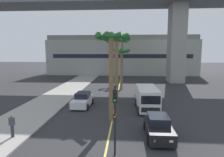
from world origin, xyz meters
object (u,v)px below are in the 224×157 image
at_px(palm_tree_far_median, 122,45).
at_px(palm_tree_farthest_median, 121,56).
at_px(car_queue_third, 143,91).
at_px(traffic_light_median_near, 115,111).
at_px(pedestrian_near_crosswalk, 12,125).
at_px(delivery_van, 147,98).
at_px(palm_tree_mid_median, 111,50).
at_px(palm_tree_near_median, 116,52).
at_px(car_queue_front, 158,127).
at_px(car_queue_second, 83,100).

distance_m(palm_tree_far_median, palm_tree_farthest_median, 9.93).
height_order(car_queue_third, traffic_light_median_near, traffic_light_median_near).
xyz_separation_m(car_queue_third, traffic_light_median_near, (-2.98, -15.66, 1.99)).
bearing_deg(pedestrian_near_crosswalk, delivery_van, 37.93).
bearing_deg(palm_tree_mid_median, palm_tree_far_median, 88.90).
relative_size(palm_tree_near_median, pedestrian_near_crosswalk, 4.92).
bearing_deg(delivery_van, palm_tree_farthest_median, 104.75).
bearing_deg(palm_tree_farthest_median, pedestrian_near_crosswalk, -110.43).
xyz_separation_m(car_queue_third, palm_tree_near_median, (-3.53, -3.35, 5.33)).
xyz_separation_m(car_queue_third, palm_tree_mid_median, (-3.64, -9.65, 5.47)).
bearing_deg(car_queue_third, palm_tree_near_median, -136.51).
distance_m(palm_tree_mid_median, palm_tree_far_median, 24.60).
bearing_deg(car_queue_front, pedestrian_near_crosswalk, -173.90).
distance_m(car_queue_front, car_queue_third, 12.86).
height_order(car_queue_third, pedestrian_near_crosswalk, pedestrian_near_crosswalk).
distance_m(delivery_van, pedestrian_near_crosswalk, 12.80).
relative_size(car_queue_third, pedestrian_near_crosswalk, 2.53).
height_order(traffic_light_median_near, palm_tree_farthest_median, palm_tree_farthest_median).
height_order(car_queue_third, delivery_van, delivery_van).
relative_size(traffic_light_median_near, pedestrian_near_crosswalk, 2.59).
height_order(delivery_van, traffic_light_median_near, traffic_light_median_near).
xyz_separation_m(palm_tree_farthest_median, pedestrian_near_crosswalk, (-7.13, -19.14, -4.39)).
height_order(palm_tree_farthest_median, pedestrian_near_crosswalk, palm_tree_farthest_median).
distance_m(palm_tree_mid_median, pedestrian_near_crosswalk, 9.43).
height_order(palm_tree_near_median, palm_tree_far_median, palm_tree_far_median).
xyz_separation_m(delivery_van, palm_tree_farthest_median, (-2.97, 11.27, 4.10)).
distance_m(palm_tree_mid_median, palm_tree_farthest_median, 14.86).
relative_size(car_queue_third, palm_tree_mid_median, 0.53).
bearing_deg(traffic_light_median_near, palm_tree_near_median, 92.57).
distance_m(traffic_light_median_near, palm_tree_mid_median, 6.98).
bearing_deg(traffic_light_median_near, car_queue_third, 79.24).
xyz_separation_m(delivery_van, palm_tree_far_median, (-3.03, 21.01, 6.02)).
height_order(car_queue_second, traffic_light_median_near, traffic_light_median_near).
distance_m(car_queue_third, palm_tree_mid_median, 11.67).
height_order(car_queue_third, palm_tree_mid_median, palm_tree_mid_median).
distance_m(car_queue_second, delivery_van, 7.08).
distance_m(palm_tree_near_median, palm_tree_mid_median, 6.30).
bearing_deg(pedestrian_near_crosswalk, palm_tree_farthest_median, 69.57).
bearing_deg(pedestrian_near_crosswalk, car_queue_front, 6.10).
distance_m(palm_tree_near_median, pedestrian_near_crosswalk, 13.53).
bearing_deg(car_queue_second, delivery_van, -6.42).
distance_m(car_queue_front, palm_tree_mid_median, 7.30).
bearing_deg(car_queue_second, car_queue_third, 36.52).
height_order(traffic_light_median_near, pedestrian_near_crosswalk, traffic_light_median_near).
xyz_separation_m(palm_tree_near_median, palm_tree_mid_median, (-0.11, -6.30, 0.14)).
relative_size(car_queue_third, palm_tree_farthest_median, 0.62).
height_order(car_queue_second, car_queue_third, same).
bearing_deg(delivery_van, traffic_light_median_near, -106.49).
xyz_separation_m(car_queue_front, car_queue_second, (-7.12, 7.57, 0.00)).
bearing_deg(palm_tree_farthest_median, palm_tree_far_median, 90.36).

